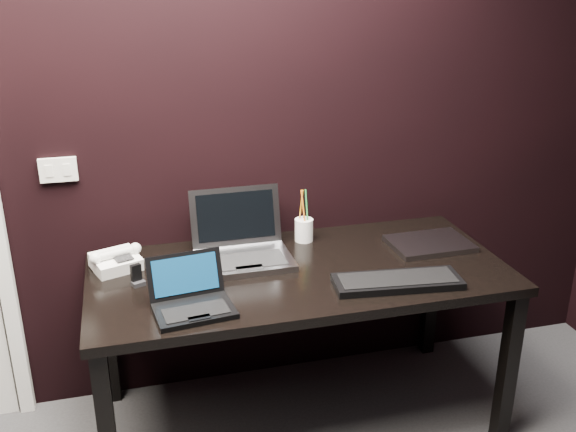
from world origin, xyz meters
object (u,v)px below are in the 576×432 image
object	(u,v)px
ext_keyboard	(397,281)
netbook	(192,300)
desk_phone	(116,260)
mobile_phone	(137,277)
desk	(299,285)
pen_cup	(304,229)
silver_laptop	(242,248)
closed_laptop	(430,244)

from	to	relation	value
ext_keyboard	netbook	bearing A→B (deg)	178.98
desk_phone	mobile_phone	world-z (taller)	desk_phone
desk	desk_phone	xyz separation A→B (m)	(-0.73, 0.18, 0.12)
desk_phone	netbook	bearing A→B (deg)	-57.51
desk	ext_keyboard	size ratio (longest dim) A/B	3.32
desk	mobile_phone	xyz separation A→B (m)	(-0.65, 0.02, 0.11)
ext_keyboard	mobile_phone	distance (m)	1.01
ext_keyboard	mobile_phone	xyz separation A→B (m)	(-0.98, 0.26, 0.02)
desk	ext_keyboard	distance (m)	0.42
netbook	pen_cup	world-z (taller)	pen_cup
ext_keyboard	pen_cup	size ratio (longest dim) A/B	2.11
silver_laptop	closed_laptop	xyz separation A→B (m)	(0.83, -0.08, -0.04)
silver_laptop	desk_phone	size ratio (longest dim) A/B	1.75
netbook	silver_laptop	world-z (taller)	silver_laptop
desk_phone	mobile_phone	xyz separation A→B (m)	(0.08, -0.16, -0.01)
desk	silver_laptop	bearing A→B (deg)	143.97
ext_keyboard	desk_phone	bearing A→B (deg)	158.17
ext_keyboard	closed_laptop	size ratio (longest dim) A/B	1.45
silver_laptop	closed_laptop	size ratio (longest dim) A/B	1.12
desk	mobile_phone	size ratio (longest dim) A/B	20.14
mobile_phone	desk	bearing A→B (deg)	-1.92
desk_phone	pen_cup	world-z (taller)	pen_cup
netbook	ext_keyboard	xyz separation A→B (m)	(0.79, -0.01, -0.02)
netbook	pen_cup	xyz separation A→B (m)	(0.56, 0.50, 0.02)
ext_keyboard	silver_laptop	bearing A→B (deg)	144.06
netbook	desk_phone	distance (m)	0.48
desk	closed_laptop	size ratio (longest dim) A/B	4.81
netbook	mobile_phone	world-z (taller)	netbook
desk_phone	pen_cup	xyz separation A→B (m)	(0.82, 0.09, 0.02)
pen_cup	silver_laptop	bearing A→B (deg)	-158.05
closed_laptop	desk_phone	xyz separation A→B (m)	(-1.35, 0.11, 0.03)
desk_phone	pen_cup	distance (m)	0.83
netbook	mobile_phone	xyz separation A→B (m)	(-0.18, 0.25, -0.00)
netbook	pen_cup	size ratio (longest dim) A/B	1.26
desk	netbook	world-z (taller)	netbook
desk_phone	mobile_phone	size ratio (longest dim) A/B	2.67
ext_keyboard	desk_phone	world-z (taller)	desk_phone
desk	netbook	bearing A→B (deg)	-154.30
mobile_phone	silver_laptop	bearing A→B (deg)	16.45
closed_laptop	desk_phone	size ratio (longest dim) A/B	1.57
netbook	desk_phone	bearing A→B (deg)	122.49
ext_keyboard	desk_phone	xyz separation A→B (m)	(-1.05, 0.42, 0.02)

